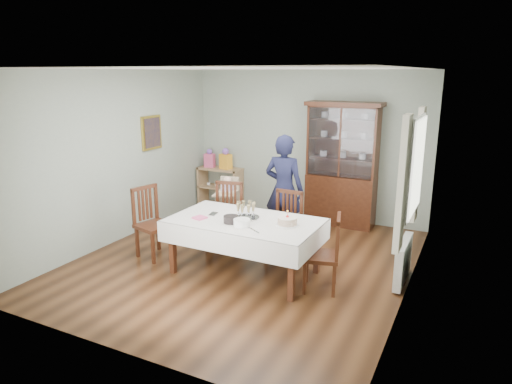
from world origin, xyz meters
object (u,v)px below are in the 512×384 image
Objects in this scene: champagne_tray at (246,213)px; gift_bag_orange at (226,160)px; chair_end_right at (322,268)px; gift_bag_pink at (210,159)px; dining_table at (245,246)px; china_cabinet at (342,163)px; sideboard at (220,187)px; chair_far_left at (227,229)px; chair_far_right at (284,239)px; birthday_cake at (287,221)px; chair_end_left at (155,236)px; woman at (284,190)px; high_chair at (228,211)px.

champagne_tray is 0.86× the size of gift_bag_orange.
chair_end_right is 2.33× the size of gift_bag_orange.
gift_bag_pink reaches higher than chair_end_right.
dining_table is 0.93× the size of china_cabinet.
sideboard is 2.28m from chair_far_left.
birthday_cake is at bearing -61.98° from chair_far_right.
chair_far_left is 1.02× the size of chair_far_right.
gift_bag_orange is (0.37, 0.00, 0.02)m from gift_bag_pink.
chair_far_left is at bearing -52.11° from gift_bag_pink.
chair_far_right reaches higher than sideboard.
gift_bag_orange is at bearing 21.66° from chair_end_left.
china_cabinet reaches higher than chair_end_left.
woman reaches higher than chair_end_right.
dining_table is at bearing -60.58° from high_chair.
birthday_cake is at bearing -45.50° from sideboard.
high_chair is at bearing -4.60° from chair_end_left.
chair_far_left is 1.07m from champagne_tray.
sideboard is at bearing 179.51° from china_cabinet.
dining_table is 2.24× the size of sideboard.
high_chair is at bearing -58.94° from gift_bag_orange.
gift_bag_orange is at bearing 0.00° from gift_bag_pink.
chair_far_left is 1.04× the size of chair_end_right.
champagne_tray is at bearing 177.71° from birthday_cake.
gift_bag_pink is (-1.47, 1.89, 0.66)m from chair_far_left.
high_chair is 1.86m from gift_bag_pink.
birthday_cake is (0.61, -0.02, -0.01)m from champagne_tray.
chair_end_left is 1.43m from high_chair.
birthday_cake is at bearing 4.26° from dining_table.
chair_end_right is 0.56× the size of woman.
chair_end_right is at bearing 129.19° from woman.
chair_end_left is at bearing -174.58° from champagne_tray.
champagne_tray is (-0.57, -2.53, -0.30)m from china_cabinet.
chair_far_left is 1.93m from chair_end_right.
chair_end_right is 1.81m from woman.
champagne_tray reaches higher than dining_table.
champagne_tray is 0.96× the size of gift_bag_pink.
high_chair is 3.39× the size of birthday_cake.
chair_far_right is 3.16m from gift_bag_pink.
chair_far_left is at bearing -126.79° from chair_end_right.
china_cabinet is 2.20× the size of chair_far_right.
chair_end_left is 2.90× the size of champagne_tray.
gift_bag_orange is (-0.80, 1.32, 0.60)m from high_chair.
china_cabinet reaches higher than chair_far_right.
gift_bag_pink is at bearing 123.02° from high_chair.
chair_far_left reaches higher than chair_far_right.
sideboard is 3.64m from birthday_cake.
chair_end_right is at bearing -0.41° from dining_table.
champagne_tray is at bearing -49.67° from gift_bag_pink.
high_chair is 2.66× the size of gift_bag_pink.
gift_bag_pink is at bearing -30.71° from woman.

